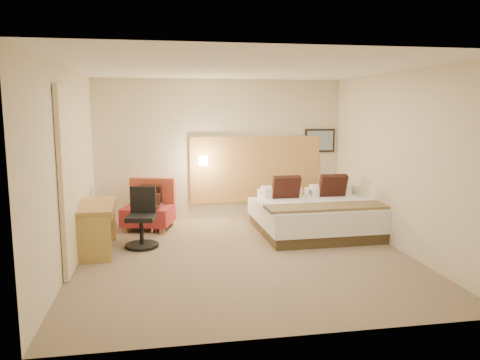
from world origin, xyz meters
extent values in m
cube|color=#796851|center=(0.00, 0.00, -0.01)|extent=(4.80, 5.00, 0.02)
cube|color=white|center=(0.00, 0.00, 2.71)|extent=(4.80, 5.00, 0.02)
cube|color=beige|center=(0.00, 2.51, 1.35)|extent=(4.80, 0.02, 2.70)
cube|color=beige|center=(0.00, -2.51, 1.35)|extent=(4.80, 0.02, 2.70)
cube|color=beige|center=(-2.41, 0.00, 1.35)|extent=(0.02, 5.00, 2.70)
cube|color=beige|center=(2.41, 0.00, 1.35)|extent=(0.02, 5.00, 2.70)
cube|color=tan|center=(0.70, 2.47, 0.95)|extent=(2.60, 0.04, 1.30)
cube|color=black|center=(2.02, 2.48, 1.50)|extent=(0.62, 0.03, 0.47)
cube|color=#748CA0|center=(2.02, 2.46, 1.50)|extent=(0.54, 0.01, 0.39)
cylinder|color=white|center=(-0.35, 2.42, 1.15)|extent=(0.02, 0.12, 0.02)
cube|color=#F5E4BF|center=(-0.35, 2.36, 1.15)|extent=(0.15, 0.15, 0.15)
cube|color=beige|center=(-2.36, -0.25, 1.22)|extent=(0.06, 0.90, 2.42)
cylinder|color=#88B3D3|center=(-1.38, 1.62, 0.58)|extent=(0.06, 0.06, 0.18)
cylinder|color=#8EB9DB|center=(-1.37, 1.65, 0.58)|extent=(0.06, 0.06, 0.18)
cube|color=#3E1C19|center=(-1.24, 1.56, 0.58)|extent=(0.12, 0.05, 0.19)
cube|color=#433621|center=(1.46, 1.08, 0.09)|extent=(1.93, 1.93, 0.18)
cube|color=white|center=(1.46, 1.08, 0.32)|extent=(1.99, 1.99, 0.29)
cube|color=white|center=(1.46, 0.81, 0.52)|extent=(2.04, 1.45, 0.10)
cube|color=white|center=(0.97, 1.79, 0.56)|extent=(0.69, 0.39, 0.18)
cube|color=white|center=(1.91, 1.81, 0.56)|extent=(0.69, 0.39, 0.18)
cube|color=white|center=(0.98, 1.54, 0.65)|extent=(0.69, 0.39, 0.18)
cube|color=white|center=(1.92, 1.56, 0.65)|extent=(0.69, 0.39, 0.18)
cube|color=black|center=(1.01, 1.35, 0.73)|extent=(0.49, 0.27, 0.50)
cube|color=black|center=(1.89, 1.36, 0.73)|extent=(0.49, 0.27, 0.50)
cube|color=orange|center=(1.47, 0.42, 0.59)|extent=(2.06, 0.58, 0.05)
cube|color=#AE7852|center=(-1.80, 1.61, 0.05)|extent=(0.10, 0.10, 0.10)
cube|color=#BA7657|center=(-1.16, 1.43, 0.05)|extent=(0.10, 0.10, 0.10)
cube|color=tan|center=(-1.64, 2.17, 0.05)|extent=(0.10, 0.10, 0.10)
cube|color=#9C7549|center=(-1.00, 1.99, 0.05)|extent=(0.10, 0.10, 0.10)
cube|color=maroon|center=(-1.40, 1.80, 0.26)|extent=(1.00, 0.93, 0.31)
cube|color=#973A28|center=(-1.32, 2.09, 0.64)|extent=(0.83, 0.35, 0.47)
cube|color=black|center=(-1.35, 1.98, 0.57)|extent=(0.43, 0.30, 0.41)
cylinder|color=silver|center=(-1.34, 1.59, 0.01)|extent=(0.33, 0.33, 0.02)
cylinder|color=silver|center=(-1.34, 1.59, 0.25)|extent=(0.04, 0.04, 0.46)
cylinder|color=white|center=(-1.34, 1.59, 0.48)|extent=(0.48, 0.48, 0.01)
cube|color=#A1783F|center=(-2.14, 0.57, 0.72)|extent=(0.57, 1.19, 0.04)
cube|color=#AB8E43|center=(-2.12, 0.02, 0.35)|extent=(0.49, 0.05, 0.70)
cube|color=tan|center=(-2.15, 1.12, 0.35)|extent=(0.49, 0.05, 0.70)
cube|color=#A38A40|center=(-2.09, 0.57, 0.64)|extent=(0.47, 1.11, 0.10)
cylinder|color=black|center=(-1.48, 0.69, 0.03)|extent=(0.60, 0.60, 0.04)
cylinder|color=black|center=(-1.48, 0.69, 0.25)|extent=(0.07, 0.07, 0.40)
cube|color=black|center=(-1.48, 0.69, 0.47)|extent=(0.48, 0.48, 0.07)
cube|color=black|center=(-1.45, 0.88, 0.72)|extent=(0.40, 0.12, 0.42)
camera|label=1|loc=(-1.19, -6.52, 2.16)|focal=35.00mm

